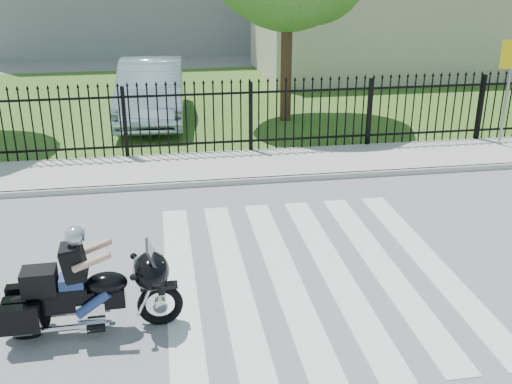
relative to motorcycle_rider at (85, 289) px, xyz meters
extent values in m
plane|color=slate|center=(3.24, 1.05, -0.64)|extent=(120.00, 120.00, 0.00)
cube|color=#ADAAA3|center=(3.24, 6.05, -0.58)|extent=(40.00, 2.00, 0.12)
cube|color=#ADAAA3|center=(3.24, 5.05, -0.58)|extent=(40.00, 0.12, 0.12)
cube|color=#2D521C|center=(3.24, 13.05, -0.63)|extent=(40.00, 12.00, 0.02)
cube|color=black|center=(3.24, 7.05, -0.29)|extent=(26.00, 0.04, 0.05)
cube|color=black|center=(3.24, 7.05, 0.91)|extent=(26.00, 0.04, 0.05)
cylinder|color=#382316|center=(4.74, 10.05, 1.44)|extent=(0.32, 0.32, 4.16)
cube|color=beige|center=(10.24, 17.05, 1.11)|extent=(10.00, 6.00, 3.50)
torus|color=black|center=(0.94, 0.02, -0.35)|extent=(0.61, 0.13, 0.61)
torus|color=black|center=(-0.79, -0.02, -0.35)|extent=(0.65, 0.15, 0.65)
cube|color=black|center=(-0.08, 0.00, -0.15)|extent=(1.16, 0.24, 0.27)
ellipsoid|color=black|center=(0.27, 0.01, 0.05)|extent=(0.56, 0.37, 0.29)
cube|color=black|center=(-0.26, -0.01, 0.02)|extent=(0.58, 0.30, 0.09)
cube|color=silver|center=(0.05, 0.00, -0.30)|extent=(0.36, 0.27, 0.27)
ellipsoid|color=black|center=(0.85, 0.02, 0.18)|extent=(0.49, 0.65, 0.48)
cube|color=black|center=(-0.54, -0.01, 0.18)|extent=(0.43, 0.35, 0.32)
cube|color=navy|center=(-0.15, 0.00, 0.12)|extent=(0.31, 0.27, 0.16)
sphere|color=#A1A4A9|center=(-0.05, 0.00, 0.76)|extent=(0.26, 0.26, 0.26)
imported|color=#A4BDCE|center=(0.86, 10.78, 0.24)|extent=(2.08, 5.31, 1.72)
cylinder|color=gray|center=(9.55, 6.45, 0.73)|extent=(0.07, 0.07, 2.49)
camera|label=1|loc=(1.10, -6.95, 4.02)|focal=42.00mm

